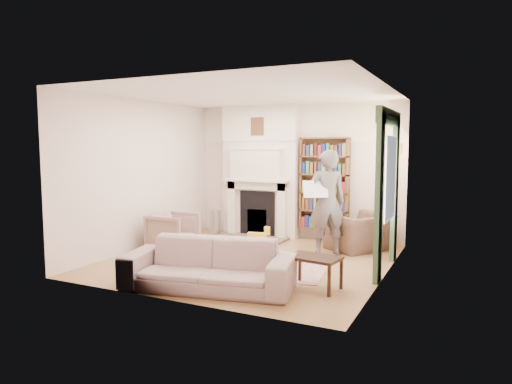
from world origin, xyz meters
The scene contains 25 objects.
floor centered at (0.00, 0.00, 0.00)m, with size 4.50×4.50×0.00m, color olive.
ceiling centered at (0.00, 0.00, 2.80)m, with size 4.50×4.50×0.00m, color white.
wall_back centered at (0.00, 2.25, 1.40)m, with size 4.50×4.50×0.00m, color beige.
wall_front centered at (0.00, -2.25, 1.40)m, with size 4.50×4.50×0.00m, color beige.
wall_left centered at (-2.25, 0.00, 1.40)m, with size 4.50×4.50×0.00m, color beige.
wall_right centered at (2.25, 0.00, 1.40)m, with size 4.50×4.50×0.00m, color beige.
fireplace centered at (-0.75, 2.05, 1.39)m, with size 1.70×0.58×2.80m.
bookcase centered at (0.65, 2.12, 1.18)m, with size 1.00×0.24×1.85m, color brown.
window centered at (2.23, 0.40, 1.45)m, with size 0.02×0.90×1.30m, color silver.
curtain_left centered at (2.20, -0.30, 1.20)m, with size 0.07×0.32×2.40m, color #304C32.
curtain_right centered at (2.20, 1.10, 1.20)m, with size 0.07×0.32×2.40m, color #304C32.
pelmet centered at (2.19, 0.40, 2.38)m, with size 0.09×1.70×0.24m, color #304C32.
wall_sconce centered at (2.03, 1.50, 1.90)m, with size 0.20×0.24×0.24m, color gold, non-canonical shape.
rug centered at (0.14, -0.11, 0.01)m, with size 2.47×1.90×0.01m, color #B8AC8B.
armchair_reading centered at (1.51, 1.57, 0.34)m, with size 1.05×0.92×0.68m, color #442D24.
armchair_left centered at (-1.60, 0.04, 0.35)m, with size 0.76×0.78×0.71m, color #A99A8B.
sofa centered at (0.19, -1.64, 0.34)m, with size 2.30×0.90×0.67m, color #ADA08E.
man_reading centered at (1.06, 0.97, 0.94)m, with size 0.69×0.45×1.88m, color #524842.
newspaper centered at (0.91, 0.77, 1.19)m, with size 0.43×0.02×0.30m, color silver.
coffee_table centered at (1.48, -1.00, 0.23)m, with size 0.70×0.45×0.45m, color black, non-canonical shape.
paraffin_heater centered at (-1.70, 1.71, 0.28)m, with size 0.24×0.24×0.55m, color #9A9DA1.
rocking_horse centered at (-0.14, 0.59, 0.24)m, with size 0.55×0.22×0.48m, color gold, non-canonical shape.
board_game centered at (-0.17, 0.08, 0.03)m, with size 0.35×0.35×0.03m, color gold.
game_box_lid centered at (-0.45, 0.16, 0.04)m, with size 0.32×0.22×0.05m, color #B41514.
comic_annuals centered at (0.26, -0.44, 0.02)m, with size 0.69×0.47×0.02m.
Camera 1 is at (3.40, -6.83, 1.96)m, focal length 32.00 mm.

